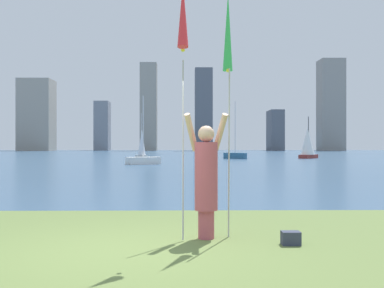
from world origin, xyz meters
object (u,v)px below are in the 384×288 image
kite_flag_left (183,22)px  sailboat_5 (142,145)px  kite_flag_right (228,37)px  bag (291,238)px  sailboat_1 (143,160)px  sailboat_0 (235,155)px  person (206,177)px  sailboat_3 (308,144)px

kite_flag_left → sailboat_5: sailboat_5 is taller
kite_flag_right → sailboat_5: 42.85m
bag → sailboat_1: 28.42m
sailboat_0 → person: bearing=-96.8°
person → sailboat_0: size_ratio=0.33×
sailboat_3 → kite_flag_right: bearing=-106.5°
sailboat_3 → sailboat_5: size_ratio=0.93×
bag → sailboat_1: (-4.68, 28.03, 0.22)m
sailboat_3 → sailboat_1: bearing=-137.5°
sailboat_3 → kite_flag_left: bearing=-107.1°
kite_flag_left → sailboat_0: bearing=82.8°
kite_flag_right → bag: kite_flag_right is taller
kite_flag_right → sailboat_1: size_ratio=0.77×
bag → kite_flag_right: bearing=140.8°
kite_flag_right → sailboat_1: bearing=98.0°
person → sailboat_5: sailboat_5 is taller
bag → sailboat_3: bearing=74.8°
kite_flag_right → sailboat_0: size_ratio=0.66×
sailboat_0 → sailboat_3: sailboat_0 is taller
sailboat_0 → sailboat_3: bearing=10.5°
kite_flag_left → sailboat_1: 28.36m
kite_flag_right → sailboat_0: bearing=83.7°
kite_flag_right → sailboat_0: 41.15m
kite_flag_left → sailboat_1: sailboat_1 is taller
bag → sailboat_5: (-6.20, 43.18, 1.38)m
bag → sailboat_5: sailboat_5 is taller
kite_flag_left → sailboat_1: (-3.10, 28.04, -2.94)m
person → sailboat_3: sailboat_3 is taller
sailboat_0 → sailboat_5: size_ratio=1.23×
bag → sailboat_5: bearing=98.2°
person → kite_flag_left: 2.37m
kite_flag_left → kite_flag_right: bearing=44.6°
sailboat_1 → sailboat_0: bearing=58.2°
sailboat_5 → kite_flag_left: bearing=-83.9°
person → sailboat_0: 41.33m
bag → sailboat_3: (11.65, 42.98, 1.47)m
person → sailboat_3: size_ratio=0.44×
kite_flag_right → bag: (0.86, -0.70, -3.11)m
kite_flag_left → sailboat_3: 45.01m
kite_flag_right → person: bearing=-148.3°
sailboat_0 → sailboat_3: 8.20m
person → sailboat_0: (4.89, 41.03, -0.59)m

